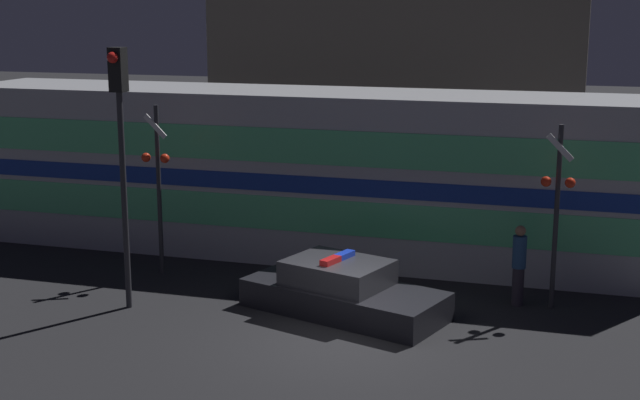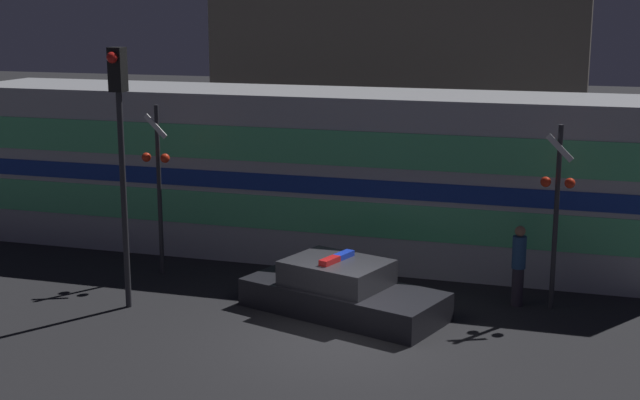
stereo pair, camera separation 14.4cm
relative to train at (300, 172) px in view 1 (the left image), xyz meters
name	(u,v)px [view 1 (the left image)]	position (x,y,z in m)	size (l,w,h in m)	color
ground_plane	(339,341)	(2.72, -6.00, -2.11)	(120.00, 120.00, 0.00)	black
train	(300,172)	(0.00, 0.00, 0.00)	(18.30, 3.15, 4.22)	#B7BABF
police_car	(342,292)	(2.36, -4.40, -1.66)	(4.60, 2.99, 1.24)	black
pedestrian	(519,265)	(5.85, -2.85, -1.20)	(0.30, 0.30, 1.77)	#2D2833
crossing_signal_near	(557,204)	(6.57, -2.86, 0.17)	(0.70, 0.28, 3.96)	#2D2D33
crossing_signal_far	(158,179)	(-2.55, -3.02, 0.24)	(0.70, 0.28, 4.08)	#2D2D33
traffic_light_corner	(120,128)	(-2.12, -5.40, 1.76)	(0.30, 0.46, 5.52)	#2D2D33
building_left	(399,97)	(1.16, 6.80, 1.32)	(11.62, 4.07, 6.87)	#47423D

